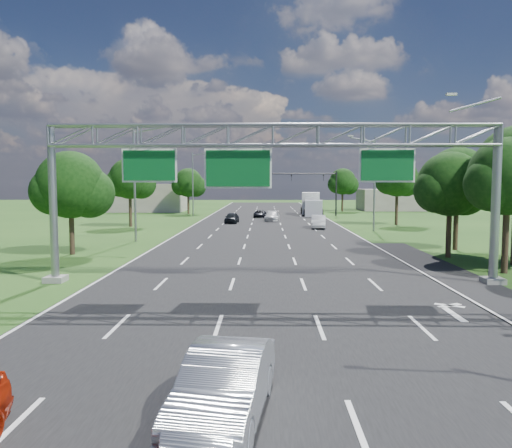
{
  "coord_description": "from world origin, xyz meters",
  "views": [
    {
      "loc": [
        -0.14,
        -13.33,
        5.1
      ],
      "look_at": [
        -0.65,
        14.79,
        2.8
      ],
      "focal_mm": 35.0,
      "sensor_mm": 36.0,
      "label": 1
    }
  ],
  "objects_px": {
    "silver_sedan": "(225,385)",
    "box_truck": "(311,204)",
    "traffic_signal": "(314,183)",
    "sign_gantry": "(274,148)"
  },
  "relations": [
    {
      "from": "box_truck",
      "to": "silver_sedan",
      "type": "bearing_deg",
      "value": -91.3
    },
    {
      "from": "traffic_signal",
      "to": "silver_sedan",
      "type": "relative_size",
      "value": 2.6
    },
    {
      "from": "traffic_signal",
      "to": "silver_sedan",
      "type": "xyz_separation_m",
      "value": [
        -8.48,
        -67.96,
        -4.39
      ]
    },
    {
      "from": "box_truck",
      "to": "traffic_signal",
      "type": "bearing_deg",
      "value": -81.25
    },
    {
      "from": "silver_sedan",
      "to": "box_truck",
      "type": "height_order",
      "value": "box_truck"
    },
    {
      "from": "sign_gantry",
      "to": "silver_sedan",
      "type": "relative_size",
      "value": 5.0
    },
    {
      "from": "silver_sedan",
      "to": "traffic_signal",
      "type": "bearing_deg",
      "value": 90.47
    },
    {
      "from": "silver_sedan",
      "to": "sign_gantry",
      "type": "bearing_deg",
      "value": 92.5
    },
    {
      "from": "traffic_signal",
      "to": "silver_sedan",
      "type": "bearing_deg",
      "value": -97.11
    },
    {
      "from": "sign_gantry",
      "to": "traffic_signal",
      "type": "height_order",
      "value": "sign_gantry"
    }
  ]
}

